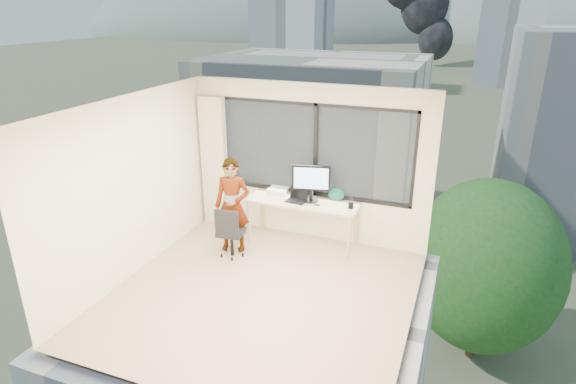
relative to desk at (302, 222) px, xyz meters
The scene contains 24 objects.
floor 1.70m from the desk, 90.00° to the right, with size 4.00×4.00×0.01m, color tan.
ceiling 2.78m from the desk, 90.00° to the right, with size 4.00×4.00×0.01m, color white.
wall_front 3.78m from the desk, 90.00° to the right, with size 4.00×0.01×2.60m, color beige.
wall_left 2.76m from the desk, 140.31° to the right, with size 0.01×4.00×2.60m, color beige.
wall_right 2.76m from the desk, 39.69° to the right, with size 0.01×4.00×2.60m, color beige.
window_wall 1.20m from the desk, 81.63° to the left, with size 3.30×0.16×1.55m, color black, non-canonical shape.
curtain 1.90m from the desk, behind, with size 0.45×0.14×2.30m, color beige.
desk is the anchor object (origin of this frame).
chair 1.21m from the desk, 137.56° to the right, with size 0.44×0.44×0.87m, color black, non-canonical shape.
person 1.20m from the desk, 147.17° to the right, with size 0.56×0.37×1.54m, color #2D2D33.
monitor 0.70m from the desk, 23.08° to the left, with size 0.61×0.13×0.61m, color black, non-canonical shape.
game_console 0.69m from the desk, 157.78° to the left, with size 0.32×0.27×0.08m, color white.
laptop 0.49m from the desk, 149.54° to the right, with size 0.31×0.33×0.20m, color black, non-canonical shape.
cellphone 0.47m from the desk, 16.17° to the right, with size 0.10×0.05×0.01m, color black.
pen_cup 0.91m from the desk, ahead, with size 0.09×0.09×0.11m, color black.
handbag 0.73m from the desk, 24.73° to the left, with size 0.27×0.14×0.21m, color #0B4538.
exterior_ground 119.21m from the desk, 90.00° to the left, with size 400.00×400.00×0.04m, color #515B3D.
near_bldg_a 30.64m from the desk, 107.62° to the left, with size 16.00×12.00×14.00m, color #F1EDC9.
far_tower_a 99.69m from the desk, 110.55° to the left, with size 14.00×14.00×28.00m, color silver.
far_tower_b 118.61m from the desk, 86.13° to the left, with size 13.00×13.00×30.00m, color silver.
far_tower_d 160.05m from the desk, 112.02° to the left, with size 16.00×14.00×22.00m, color silver.
hill_a 340.51m from the desk, 110.65° to the left, with size 288.00×216.00×90.00m, color slate.
tree_a 27.88m from the desk, 128.19° to the left, with size 7.00×7.00×8.00m, color #1A4F1D, non-canonical shape.
tree_b 19.51m from the desk, 76.24° to the left, with size 7.60×7.60×9.00m, color #1A4F1D, non-canonical shape.
Camera 1 is at (2.37, -5.16, 3.74)m, focal length 30.03 mm.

